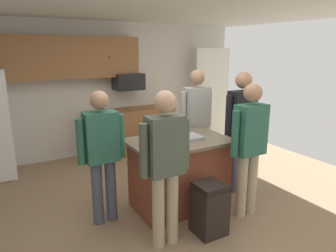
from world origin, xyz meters
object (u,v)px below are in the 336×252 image
at_px(person_guest_left, 250,142).
at_px(glass_dark_ale, 142,136).
at_px(person_host_foreground, 196,118).
at_px(glass_pilsner, 185,126).
at_px(kitchen_island, 179,173).
at_px(tumbler_amber, 181,130).
at_px(person_guest_right, 241,124).
at_px(trash_bin, 209,209).
at_px(person_guest_by_door, 165,160).
at_px(glass_stout_tall, 167,138).
at_px(person_elder_center, 102,149).
at_px(microwave_over_range, 128,82).
at_px(mug_ceramic_white, 161,134).
at_px(serving_tray, 184,138).
at_px(mug_blue_stoneware, 152,136).

relative_size(person_guest_left, glass_dark_ale, 11.49).
distance_m(person_guest_left, person_host_foreground, 1.20).
relative_size(glass_pilsner, glass_dark_ale, 1.15).
height_order(kitchen_island, person_host_foreground, person_host_foreground).
height_order(glass_pilsner, tumbler_amber, glass_pilsner).
distance_m(person_guest_right, trash_bin, 1.43).
distance_m(kitchen_island, person_guest_by_door, 1.00).
distance_m(person_guest_right, person_guest_by_door, 1.68).
height_order(glass_dark_ale, tumbler_amber, glass_dark_ale).
bearing_deg(glass_stout_tall, person_guest_by_door, -121.18).
bearing_deg(glass_dark_ale, kitchen_island, -17.29).
xyz_separation_m(person_host_foreground, glass_pilsner, (-0.40, -0.32, -0.01)).
height_order(person_elder_center, glass_dark_ale, person_elder_center).
relative_size(glass_dark_ale, trash_bin, 0.24).
height_order(microwave_over_range, tumbler_amber, microwave_over_range).
height_order(person_guest_right, person_guest_left, person_guest_right).
relative_size(person_guest_right, person_guest_by_door, 1.05).
distance_m(kitchen_island, glass_pilsner, 0.66).
bearing_deg(person_elder_center, person_guest_by_door, -54.22).
bearing_deg(person_guest_left, person_host_foreground, -47.55).
xyz_separation_m(person_elder_center, glass_pilsner, (1.26, 0.15, 0.09)).
xyz_separation_m(tumbler_amber, trash_bin, (-0.19, -0.93, -0.69)).
height_order(person_elder_center, glass_pilsner, person_elder_center).
relative_size(kitchen_island, tumbler_amber, 10.87).
bearing_deg(glass_pilsner, person_guest_right, -23.63).
bearing_deg(glass_pilsner, person_elder_center, -173.12).
height_order(microwave_over_range, mug_ceramic_white, microwave_over_range).
bearing_deg(glass_stout_tall, trash_bin, -74.35).
bearing_deg(serving_tray, trash_bin, -97.82).
height_order(person_host_foreground, mug_blue_stoneware, person_host_foreground).
bearing_deg(mug_blue_stoneware, person_guest_left, -41.29).
xyz_separation_m(mug_ceramic_white, trash_bin, (0.14, -0.91, -0.68)).
xyz_separation_m(glass_dark_ale, mug_blue_stoneware, (0.17, 0.06, -0.03)).
bearing_deg(person_guest_left, mug_ceramic_white, -1.11).
xyz_separation_m(person_guest_right, person_guest_by_door, (-1.58, -0.59, -0.06)).
bearing_deg(tumbler_amber, microwave_over_range, 85.90).
bearing_deg(person_guest_by_door, glass_pilsner, -0.91).
distance_m(glass_pilsner, glass_stout_tall, 0.59).
xyz_separation_m(microwave_over_range, person_guest_by_door, (-0.89, -3.08, -0.48)).
distance_m(person_guest_right, mug_blue_stoneware, 1.33).
bearing_deg(person_elder_center, person_guest_left, -17.47).
distance_m(microwave_over_range, person_host_foreground, 1.93).
bearing_deg(tumbler_amber, serving_tray, -111.53).
distance_m(person_host_foreground, trash_bin, 1.65).
relative_size(glass_pilsner, mug_blue_stoneware, 1.32).
relative_size(microwave_over_range, person_host_foreground, 0.32).
bearing_deg(mug_ceramic_white, glass_dark_ale, -169.72).
distance_m(person_elder_center, person_host_foreground, 1.73).
relative_size(person_guest_right, trash_bin, 2.90).
height_order(microwave_over_range, glass_pilsner, microwave_over_range).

